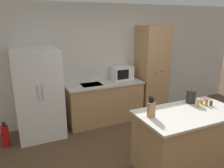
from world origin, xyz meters
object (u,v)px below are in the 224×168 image
Objects in this scene: spice_bottle_tall_dark at (202,102)px; spice_bottle_green_herb at (206,103)px; microwave at (122,73)px; spice_bottle_short_red at (198,103)px; spice_bottle_amber_oil at (211,103)px; fire_extinguisher at (6,136)px; knife_block at (151,109)px; refrigerator at (39,94)px; kettle at (191,96)px; pantry_cabinet at (151,71)px.

spice_bottle_green_herb reaches higher than spice_bottle_tall_dark.
microwave is 2.07m from spice_bottle_short_red.
spice_bottle_amber_oil reaches higher than fire_extinguisher.
knife_block is 0.68× the size of fire_extinguisher.
spice_bottle_amber_oil is (0.08, -0.12, 0.01)m from spice_bottle_tall_dark.
refrigerator is 2.79m from kettle.
microwave is at bearing 102.69° from spice_bottle_green_herb.
spice_bottle_tall_dark reaches higher than fire_extinguisher.
spice_bottle_short_red is 0.23m from spice_bottle_amber_oil.
spice_bottle_short_red is 1.40× the size of spice_bottle_green_herb.
spice_bottle_tall_dark is at bearing 24.74° from spice_bottle_short_red.
spice_bottle_green_herb is at bearing -98.17° from pantry_cabinet.
microwave is at bearing 98.52° from spice_bottle_short_red.
spice_bottle_tall_dark is 0.19m from kettle.
spice_bottle_tall_dark is (-0.29, -1.87, -0.10)m from pantry_cabinet.
spice_bottle_tall_dark is (0.46, -1.98, -0.10)m from microwave.
fire_extinguisher is (-3.09, 1.74, -0.76)m from spice_bottle_amber_oil.
pantry_cabinet is 21.20× the size of spice_bottle_amber_oil.
spice_bottle_short_red is (-0.15, -0.07, 0.03)m from spice_bottle_tall_dark.
microwave is at bearing 7.92° from fire_extinguisher.
kettle is (-0.12, 0.12, 0.07)m from spice_bottle_tall_dark.
spice_bottle_amber_oil is at bearing -2.10° from knife_block.
spice_bottle_tall_dark is at bearing -77.01° from microwave.
refrigerator is at bearing 141.72° from spice_bottle_amber_oil.
spice_bottle_short_red is at bearing 0.51° from knife_block.
knife_block is at bearing -179.49° from spice_bottle_short_red.
kettle is at bearing 121.57° from spice_bottle_green_herb.
spice_bottle_amber_oil is (0.53, -2.10, -0.09)m from microwave.
refrigerator reaches higher than knife_block.
spice_bottle_short_red reaches higher than spice_bottle_green_herb.
spice_bottle_tall_dark is 0.33× the size of kettle.
pantry_cabinet is (2.64, 0.07, 0.19)m from refrigerator.
spice_bottle_short_red is at bearing -155.26° from spice_bottle_tall_dark.
knife_block is at bearing -40.74° from fire_extinguisher.
spice_bottle_amber_oil is (-0.21, -1.99, -0.09)m from pantry_cabinet.
spice_bottle_amber_oil is 0.07m from spice_bottle_green_herb.
spice_bottle_amber_oil is at bearing -75.71° from microwave.
microwave reaches higher than spice_bottle_green_herb.
refrigerator is 2.88m from spice_bottle_short_red.
refrigerator is at bearing -174.45° from microwave.
pantry_cabinet is 1.89m from spice_bottle_tall_dark.
fire_extinguisher is at bearing 152.52° from kettle.
refrigerator is at bearing 141.35° from spice_bottle_green_herb.
microwave is 1.45× the size of knife_block.
pantry_cabinet is 4.54× the size of microwave.
knife_block reaches higher than kettle.
microwave is (-0.75, 0.11, 0.00)m from pantry_cabinet.
spice_bottle_amber_oil is at bearing -38.28° from refrigerator.
refrigerator reaches higher than spice_bottle_green_herb.
spice_bottle_short_red is 0.30× the size of fire_extinguisher.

